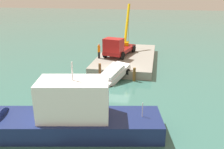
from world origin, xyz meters
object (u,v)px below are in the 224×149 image
Objects in this scene: crane_truck at (118,46)px; moored_yacht at (42,125)px; dock_worker at (99,51)px; salvaged_car at (113,75)px.

crane_truck is 17.65m from moored_yacht.
dock_worker is 6.09m from salvaged_car.
crane_truck is 2.73m from dock_worker.
dock_worker is at bearing -53.77° from crane_truck.
crane_truck is at bearing -175.08° from salvaged_car.
moored_yacht is (15.83, -0.07, -1.29)m from dock_worker.
crane_truck is at bearing 172.63° from moored_yacht.
dock_worker is 15.88m from moored_yacht.
crane_truck is 0.53× the size of moored_yacht.
crane_truck is at bearing 126.23° from dock_worker.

